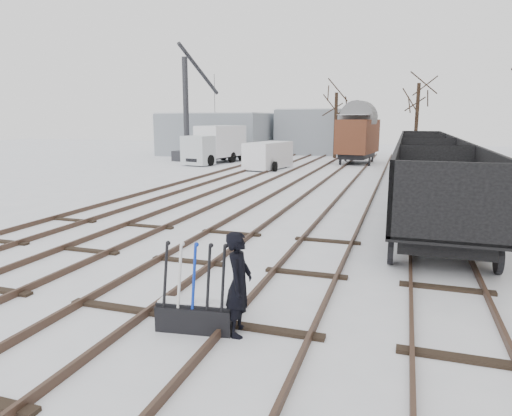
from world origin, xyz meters
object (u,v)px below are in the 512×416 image
Objects in this scene: box_van_wagon at (358,135)px; worker at (239,284)px; lorry at (216,144)px; ground_frame at (196,314)px; freight_wagon_a at (439,211)px; crane at (188,131)px; panel_van at (268,155)px.

worker is at bearing -79.82° from box_van_wagon.
lorry is (-10.85, -3.27, -0.70)m from box_van_wagon.
ground_frame is 0.23× the size of freight_wagon_a.
lorry is at bearing 126.92° from freight_wagon_a.
crane is (-18.66, 22.03, 1.51)m from freight_wagon_a.
panel_van is (-10.24, 17.72, -0.02)m from freight_wagon_a.
ground_frame is 25.30m from panel_van.
lorry reaches higher than panel_van.
ground_frame is at bearing 92.54° from worker.
crane is at bearing 163.92° from panel_van.
ground_frame is 30.85m from box_van_wagon.
crane reaches higher than panel_van.
lorry reaches higher than ground_frame.
panel_van is at bearing -123.94° from box_van_wagon.
freight_wagon_a is at bearing -32.19° from worker.
box_van_wagon reaches higher than worker.
freight_wagon_a is at bearing 51.00° from ground_frame.
freight_wagon_a is (4.20, 6.84, 0.73)m from ground_frame.
box_van_wagon is at bearing 59.23° from panel_van.
ground_frame is 0.28× the size of box_van_wagon.
panel_van is 9.58m from crane.
freight_wagon_a reaches higher than ground_frame.
panel_van is (-6.04, 24.56, 0.71)m from ground_frame.
freight_wagon_a is 25.86m from lorry.
box_van_wagon reaches higher than lorry.
panel_van is at bearing -14.92° from crane.
panel_van is at bearing 10.46° from worker.
ground_frame is at bearing -65.12° from panel_van.
lorry is (-11.32, 27.51, 1.25)m from ground_frame.
box_van_wagon is (-1.22, 30.68, 1.36)m from worker.
ground_frame is 0.85× the size of worker.
ground_frame is at bearing -121.57° from freight_wagon_a.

